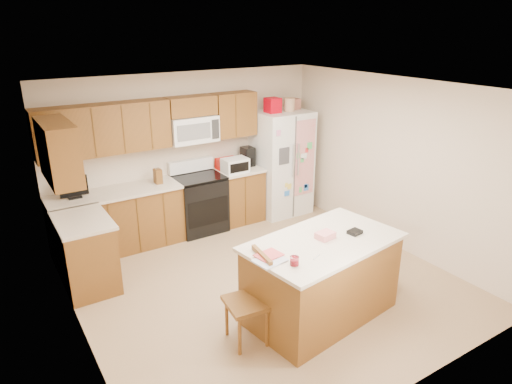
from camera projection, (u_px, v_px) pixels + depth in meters
ground at (265, 282)px, 5.97m from camera, size 4.50×4.50×0.00m
room_shell at (266, 178)px, 5.47m from camera, size 4.60×4.60×2.52m
cabinetry at (141, 191)px, 6.58m from camera, size 3.36×1.56×2.15m
stove at (199, 202)px, 7.34m from camera, size 0.76×0.65×1.13m
refrigerator at (282, 162)px, 7.92m from camera, size 0.90×0.79×2.04m
island at (321, 278)px, 5.15m from camera, size 1.87×1.24×1.04m
windsor_chair_left at (249, 301)px, 4.73m from camera, size 0.46×0.48×1.01m
windsor_chair_back at (290, 257)px, 5.71m from camera, size 0.42×0.41×0.93m
windsor_chair_right at (375, 259)px, 5.69m from camera, size 0.39×0.41×0.89m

